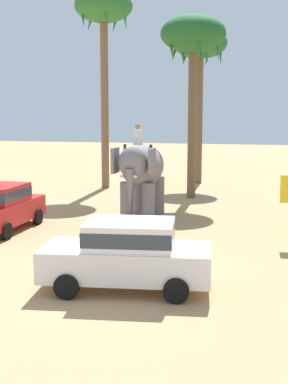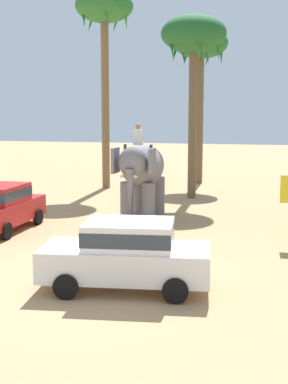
{
  "view_description": "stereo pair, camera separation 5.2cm",
  "coord_description": "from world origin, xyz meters",
  "px_view_note": "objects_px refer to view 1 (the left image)",
  "views": [
    {
      "loc": [
        3.87,
        -11.98,
        4.3
      ],
      "look_at": [
        -0.39,
        5.16,
        1.6
      ],
      "focal_mm": 48.79,
      "sensor_mm": 36.0,
      "label": 1
    },
    {
      "loc": [
        3.92,
        -11.96,
        4.3
      ],
      "look_at": [
        -0.39,
        5.16,
        1.6
      ],
      "focal_mm": 48.79,
      "sensor_mm": 36.0,
      "label": 2
    }
  ],
  "objects_px": {
    "car_sedan_foreground": "(127,252)",
    "elephant_with_mahout": "(142,171)",
    "palm_tree_near_hut": "(200,49)",
    "palm_tree_far_back": "(193,40)",
    "palm_tree_behind_elephant": "(104,15)",
    "car_parked_far_side": "(1,206)"
  },
  "relations": [
    {
      "from": "palm_tree_near_hut",
      "to": "palm_tree_far_back",
      "type": "relative_size",
      "value": 1.03
    },
    {
      "from": "elephant_with_mahout",
      "to": "palm_tree_far_back",
      "type": "height_order",
      "value": "palm_tree_far_back"
    },
    {
      "from": "palm_tree_near_hut",
      "to": "palm_tree_behind_elephant",
      "type": "bearing_deg",
      "value": -145.38
    },
    {
      "from": "elephant_with_mahout",
      "to": "palm_tree_far_back",
      "type": "xyz_separation_m",
      "value": [
        1.11,
        5.85,
        5.8
      ]
    },
    {
      "from": "car_sedan_foreground",
      "to": "elephant_with_mahout",
      "type": "height_order",
      "value": "elephant_with_mahout"
    },
    {
      "from": "palm_tree_far_back",
      "to": "elephant_with_mahout",
      "type": "bearing_deg",
      "value": -100.78
    },
    {
      "from": "car_sedan_foreground",
      "to": "palm_tree_behind_elephant",
      "type": "distance_m",
      "value": 19.55
    },
    {
      "from": "car_parked_far_side",
      "to": "elephant_with_mahout",
      "type": "xyz_separation_m",
      "value": [
        4.49,
        3.27,
        1.06
      ]
    },
    {
      "from": "palm_tree_far_back",
      "to": "car_sedan_foreground",
      "type": "bearing_deg",
      "value": -87.46
    },
    {
      "from": "car_sedan_foreground",
      "to": "palm_tree_behind_elephant",
      "type": "relative_size",
      "value": 0.39
    },
    {
      "from": "car_parked_far_side",
      "to": "elephant_with_mahout",
      "type": "height_order",
      "value": "elephant_with_mahout"
    },
    {
      "from": "palm_tree_far_back",
      "to": "palm_tree_behind_elephant",
      "type": "bearing_deg",
      "value": 156.38
    },
    {
      "from": "elephant_with_mahout",
      "to": "palm_tree_behind_elephant",
      "type": "distance_m",
      "value": 11.94
    },
    {
      "from": "palm_tree_near_hut",
      "to": "car_sedan_foreground",
      "type": "bearing_deg",
      "value": -86.91
    },
    {
      "from": "car_parked_far_side",
      "to": "palm_tree_near_hut",
      "type": "height_order",
      "value": "palm_tree_near_hut"
    },
    {
      "from": "palm_tree_far_back",
      "to": "palm_tree_near_hut",
      "type": "bearing_deg",
      "value": 94.43
    },
    {
      "from": "car_parked_far_side",
      "to": "palm_tree_near_hut",
      "type": "xyz_separation_m",
      "value": [
        5.16,
        14.81,
        7.12
      ]
    },
    {
      "from": "palm_tree_near_hut",
      "to": "palm_tree_far_back",
      "type": "distance_m",
      "value": 5.72
    },
    {
      "from": "car_parked_far_side",
      "to": "palm_tree_far_back",
      "type": "bearing_deg",
      "value": 58.44
    },
    {
      "from": "car_sedan_foreground",
      "to": "car_parked_far_side",
      "type": "xyz_separation_m",
      "value": [
        -6.23,
        5.03,
        0.0
      ]
    },
    {
      "from": "palm_tree_behind_elephant",
      "to": "palm_tree_near_hut",
      "type": "height_order",
      "value": "palm_tree_behind_elephant"
    },
    {
      "from": "car_sedan_foreground",
      "to": "elephant_with_mahout",
      "type": "xyz_separation_m",
      "value": [
        -1.74,
        8.3,
        1.06
      ]
    }
  ]
}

